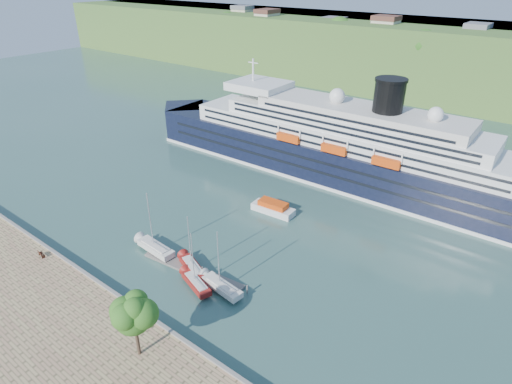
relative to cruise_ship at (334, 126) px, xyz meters
name	(u,v)px	position (x,y,z in m)	size (l,w,h in m)	color
ground	(117,299)	(-3.72, -55.31, -11.72)	(400.00, 400.00, 0.00)	#2F534C
far_hillside	(444,59)	(-3.72, 89.69, 0.28)	(400.00, 50.00, 24.00)	#395E25
quay_coping	(115,293)	(-3.72, -55.51, -10.57)	(220.00, 0.50, 0.30)	slate
cruise_ship	(334,126)	(0.00, 0.00, 0.00)	(104.42, 15.21, 23.45)	black
park_bench	(42,254)	(-20.52, -57.22, -10.21)	(1.60, 0.65, 1.02)	#482114
promenade_tree	(134,324)	(7.49, -60.09, -5.89)	(5.84, 5.84, 9.67)	#235917
floating_pontoon	(192,270)	(0.29, -44.22, -11.52)	(18.31, 2.24, 0.41)	slate
sailboat_white_near	(153,226)	(-7.77, -44.59, -6.41)	(8.23, 2.29, 10.63)	silver
sailboat_red	(191,248)	(0.67, -44.44, -7.00)	(7.32, 2.03, 9.46)	maroon
sailboat_white_far	(221,265)	(7.26, -45.02, -6.82)	(7.60, 2.11, 9.82)	silver
tender_launch	(273,207)	(-0.35, -21.88, -10.54)	(8.57, 2.93, 2.37)	#D8430C
sailboat_extra	(195,264)	(3.69, -46.73, -7.21)	(7.00, 1.94, 9.04)	maroon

